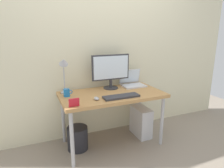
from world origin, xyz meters
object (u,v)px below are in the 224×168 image
object	(u,v)px
keyboard	(121,96)
coffee_mug	(67,93)
laptop	(132,82)
desk	(112,98)
photo_frame	(74,102)
mouse	(96,98)
wastebasket	(78,138)
desk_lamp	(64,67)
computer_tower	(141,121)
monitor	(111,69)

from	to	relation	value
keyboard	coffee_mug	world-z (taller)	coffee_mug
laptop	keyboard	bearing A→B (deg)	-131.28
desk	photo_frame	distance (m)	0.63
laptop	mouse	size ratio (longest dim) A/B	3.56
mouse	wastebasket	distance (m)	0.64
desk_lamp	coffee_mug	bearing A→B (deg)	-91.64
coffee_mug	wastebasket	distance (m)	0.61
mouse	computer_tower	world-z (taller)	mouse
wastebasket	mouse	bearing A→B (deg)	-47.00
desk_lamp	mouse	size ratio (longest dim) A/B	5.25
desk_lamp	monitor	bearing A→B (deg)	-0.08
desk_lamp	keyboard	xyz separation A→B (m)	(0.58, -0.41, -0.32)
monitor	wastebasket	bearing A→B (deg)	-162.46
monitor	computer_tower	xyz separation A→B (m)	(0.40, -0.17, -0.76)
desk	laptop	world-z (taller)	laptop
keyboard	wastebasket	xyz separation A→B (m)	(-0.49, 0.24, -0.57)
computer_tower	photo_frame	bearing A→B (deg)	-162.26
laptop	desk_lamp	distance (m)	1.00
monitor	laptop	world-z (taller)	monitor
desk	photo_frame	size ratio (longest dim) A/B	11.80
desk	monitor	distance (m)	0.40
keyboard	photo_frame	distance (m)	0.59
desk	wastebasket	bearing A→B (deg)	174.89
computer_tower	wastebasket	distance (m)	0.93
computer_tower	desk_lamp	bearing A→B (deg)	170.57
keyboard	wastebasket	world-z (taller)	keyboard
mouse	keyboard	bearing A→B (deg)	-6.26
keyboard	coffee_mug	bearing A→B (deg)	153.58
photo_frame	wastebasket	bearing A→B (deg)	74.97
laptop	computer_tower	size ratio (longest dim) A/B	0.76
keyboard	desk	bearing A→B (deg)	99.93
monitor	desk_lamp	xyz separation A→B (m)	(-0.62, 0.00, 0.07)
desk_lamp	wastebasket	bearing A→B (deg)	-62.02
coffee_mug	wastebasket	size ratio (longest dim) A/B	0.37
desk	coffee_mug	distance (m)	0.57
desk_lamp	mouse	world-z (taller)	desk_lamp
coffee_mug	photo_frame	distance (m)	0.38
coffee_mug	computer_tower	world-z (taller)	coffee_mug
coffee_mug	wastebasket	xyz separation A→B (m)	(0.09, -0.05, -0.60)
desk	computer_tower	world-z (taller)	desk
mouse	coffee_mug	world-z (taller)	coffee_mug
desk	monitor	xyz separation A→B (m)	(0.07, 0.21, 0.33)
keyboard	coffee_mug	distance (m)	0.66
monitor	keyboard	size ratio (longest dim) A/B	1.20
desk	wastebasket	xyz separation A→B (m)	(-0.46, 0.04, -0.49)
desk_lamp	photo_frame	bearing A→B (deg)	-89.79
laptop	photo_frame	size ratio (longest dim) A/B	2.91
monitor	computer_tower	bearing A→B (deg)	-22.87
monitor	computer_tower	size ratio (longest dim) A/B	1.26
coffee_mug	computer_tower	bearing A→B (deg)	-2.86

